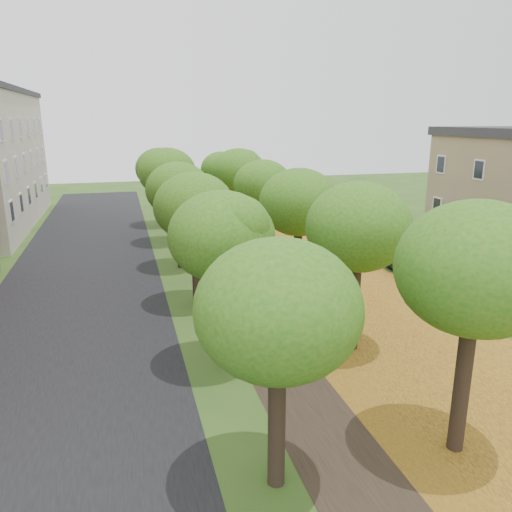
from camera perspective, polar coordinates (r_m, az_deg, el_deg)
ground at (r=13.42m, az=12.02°, el=-22.38°), size 120.00×120.00×0.00m
street_asphalt at (r=25.74m, az=-19.51°, el=-3.95°), size 8.00×70.00×0.01m
footpath at (r=26.16m, az=-2.93°, el=-2.74°), size 3.20×70.00×0.01m
leaf_verge at (r=27.59m, az=7.27°, el=-1.87°), size 7.50×70.00×0.01m
parking_lot at (r=32.51m, az=20.59°, el=-0.10°), size 9.00×16.00×0.01m
tree_row_west at (r=24.77m, az=-8.08°, el=6.66°), size 3.52×33.52×5.98m
tree_row_east at (r=25.80m, az=2.63°, el=7.14°), size 3.52×33.52×5.98m
bench at (r=17.35m, az=6.41°, el=-11.25°), size 0.68×1.65×0.76m
car_silver at (r=25.27m, az=25.77°, el=-3.51°), size 3.71×1.63×1.24m
car_red at (r=28.24m, az=20.54°, el=-0.78°), size 4.80×2.71×1.50m
car_grey at (r=29.62m, az=18.63°, el=-0.12°), size 4.49×2.25×1.25m
car_white at (r=33.23m, az=14.49°, el=1.88°), size 5.13×3.78×1.30m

